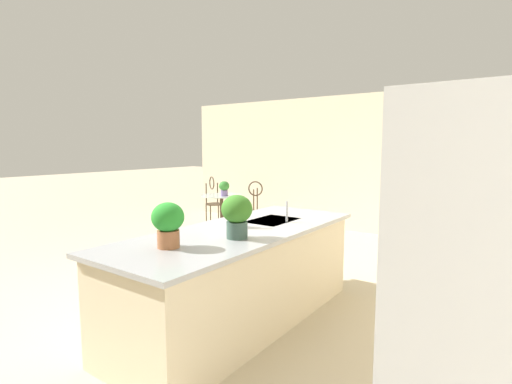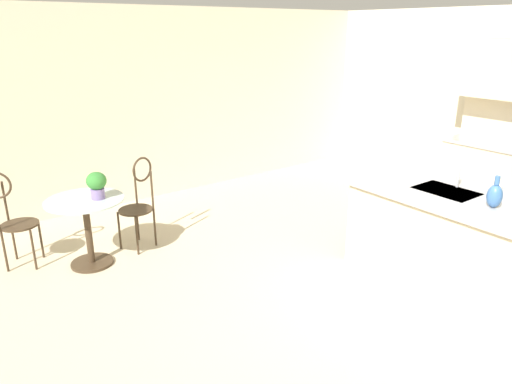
# 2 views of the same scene
# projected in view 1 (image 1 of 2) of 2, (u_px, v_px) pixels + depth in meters

# --- Properties ---
(ground_plane) EXTENTS (40.00, 40.00, 0.00)m
(ground_plane) POSITION_uv_depth(u_px,v_px,m) (199.00, 293.00, 4.51)
(ground_plane) COLOR beige
(wall_left_window) EXTENTS (0.12, 7.80, 2.70)m
(wall_left_window) POSITION_uv_depth(u_px,v_px,m) (346.00, 163.00, 7.79)
(wall_left_window) COLOR beige
(wall_left_window) RESTS_ON ground
(kitchen_island) EXTENTS (2.80, 1.06, 0.92)m
(kitchen_island) POSITION_uv_depth(u_px,v_px,m) (241.00, 276.00, 3.73)
(kitchen_island) COLOR beige
(kitchen_island) RESTS_ON ground
(bistro_table) EXTENTS (0.80, 0.80, 0.74)m
(bistro_table) POSITION_uv_depth(u_px,v_px,m) (222.00, 210.00, 7.65)
(bistro_table) COLOR #3D2D1E
(bistro_table) RESTS_ON ground
(chair_near_window) EXTENTS (0.49, 0.52, 1.04)m
(chair_near_window) POSITION_uv_depth(u_px,v_px,m) (251.00, 206.00, 7.37)
(chair_near_window) COLOR #3D2D1E
(chair_near_window) RESTS_ON ground
(chair_by_island) EXTENTS (0.51, 0.52, 1.04)m
(chair_by_island) POSITION_uv_depth(u_px,v_px,m) (213.00, 198.00, 8.36)
(chair_by_island) COLOR #3D2D1E
(chair_by_island) RESTS_ON ground
(sink_faucet) EXTENTS (0.02, 0.02, 0.22)m
(sink_faucet) POSITION_uv_depth(u_px,v_px,m) (287.00, 212.00, 4.00)
(sink_faucet) COLOR #B2B5BA
(sink_faucet) RESTS_ON kitchen_island
(potted_plant_on_table) EXTENTS (0.20, 0.20, 0.29)m
(potted_plant_on_table) POSITION_uv_depth(u_px,v_px,m) (224.00, 187.00, 7.48)
(potted_plant_on_table) COLOR #7A669E
(potted_plant_on_table) RESTS_ON bistro_table
(potted_plant_counter_far) EXTENTS (0.25, 0.25, 0.35)m
(potted_plant_counter_far) POSITION_uv_depth(u_px,v_px,m) (168.00, 222.00, 2.98)
(potted_plant_counter_far) COLOR #9E603D
(potted_plant_counter_far) RESTS_ON kitchen_island
(potted_plant_counter_near) EXTENTS (0.26, 0.26, 0.37)m
(potted_plant_counter_near) POSITION_uv_depth(u_px,v_px,m) (237.00, 214.00, 3.29)
(potted_plant_counter_near) COLOR #385147
(potted_plant_counter_near) RESTS_ON kitchen_island
(vase_on_counter) EXTENTS (0.13, 0.13, 0.29)m
(vase_on_counter) POSITION_uv_depth(u_px,v_px,m) (237.00, 216.00, 3.74)
(vase_on_counter) COLOR #386099
(vase_on_counter) RESTS_ON kitchen_island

